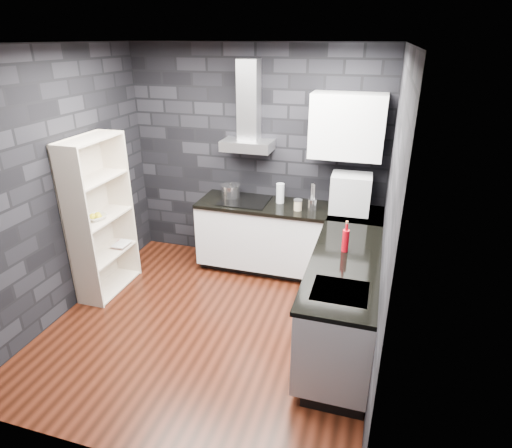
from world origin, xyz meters
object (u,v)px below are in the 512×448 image
at_px(storage_jar, 298,205).
at_px(utensil_crock, 312,205).
at_px(glass_vase, 280,193).
at_px(bookshelf, 101,218).
at_px(pot, 231,191).
at_px(fruit_bowl, 96,217).
at_px(appliance_garage, 350,193).
at_px(red_bottle, 345,241).

distance_m(storage_jar, utensil_crock, 0.17).
relative_size(glass_vase, bookshelf, 0.13).
xyz_separation_m(pot, fruit_bowl, (-1.17, -1.11, -0.04)).
bearing_deg(appliance_garage, fruit_bowl, -160.27).
xyz_separation_m(storage_jar, utensil_crock, (0.16, 0.05, 0.01)).
distance_m(pot, appliance_garage, 1.47).
relative_size(utensil_crock, appliance_garage, 0.30).
bearing_deg(red_bottle, fruit_bowl, -179.25).
distance_m(appliance_garage, bookshelf, 2.81).
xyz_separation_m(utensil_crock, red_bottle, (0.47, -0.94, 0.04)).
relative_size(storage_jar, appliance_garage, 0.26).
relative_size(pot, red_bottle, 1.07).
relative_size(pot, utensil_crock, 1.73).
height_order(pot, red_bottle, red_bottle).
bearing_deg(storage_jar, pot, 168.61).
bearing_deg(pot, bookshelf, -138.30).
bearing_deg(glass_vase, bookshelf, -150.05).
xyz_separation_m(storage_jar, fruit_bowl, (-2.05, -0.93, -0.02)).
distance_m(pot, glass_vase, 0.63).
xyz_separation_m(glass_vase, bookshelf, (-1.80, -1.04, -0.12)).
bearing_deg(fruit_bowl, bookshelf, 90.00).
distance_m(glass_vase, utensil_crock, 0.43).
bearing_deg(fruit_bowl, utensil_crock, 23.92).
xyz_separation_m(glass_vase, fruit_bowl, (-1.80, -1.11, -0.08)).
distance_m(storage_jar, bookshelf, 2.23).
bearing_deg(utensil_crock, pot, 173.05).
bearing_deg(appliance_garage, glass_vase, 173.52).
xyz_separation_m(appliance_garage, bookshelf, (-2.63, -0.97, -0.22)).
relative_size(pot, storage_jar, 2.02).
bearing_deg(pot, utensil_crock, -6.95).
height_order(bookshelf, fruit_bowl, bookshelf).
xyz_separation_m(glass_vase, utensil_crock, (0.41, -0.13, -0.05)).
relative_size(glass_vase, storage_jar, 2.11).
height_order(utensil_crock, appliance_garage, appliance_garage).
bearing_deg(appliance_garage, red_bottle, -88.71).
bearing_deg(red_bottle, storage_jar, 125.15).
height_order(storage_jar, red_bottle, red_bottle).
xyz_separation_m(glass_vase, appliance_garage, (0.83, -0.07, 0.10)).
xyz_separation_m(utensil_crock, appliance_garage, (0.42, 0.06, 0.16)).
height_order(appliance_garage, bookshelf, bookshelf).
relative_size(appliance_garage, bookshelf, 0.24).
height_order(pot, storage_jar, pot).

